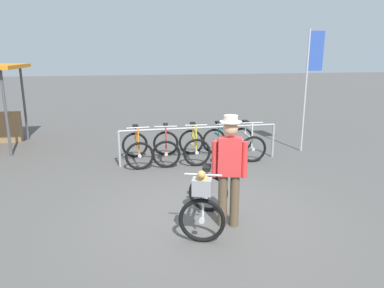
# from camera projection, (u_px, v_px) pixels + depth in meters

# --- Properties ---
(ground_plane) EXTENTS (80.00, 80.00, 0.00)m
(ground_plane) POSITION_uv_depth(u_px,v_px,m) (205.00, 214.00, 5.90)
(ground_plane) COLOR #514F4C
(bike_rack_rail) EXTENTS (3.91, 0.09, 0.88)m
(bike_rack_rail) POSITION_uv_depth(u_px,v_px,m) (200.00, 134.00, 8.61)
(bike_rack_rail) COLOR #99999E
(bike_rack_rail) RESTS_ON ground
(racked_bike_orange) EXTENTS (0.72, 1.13, 0.97)m
(racked_bike_orange) POSITION_uv_depth(u_px,v_px,m) (137.00, 149.00, 8.55)
(racked_bike_orange) COLOR black
(racked_bike_orange) RESTS_ON ground
(racked_bike_red) EXTENTS (0.80, 1.19, 0.98)m
(racked_bike_red) POSITION_uv_depth(u_px,v_px,m) (166.00, 147.00, 8.69)
(racked_bike_red) COLOR black
(racked_bike_red) RESTS_ON ground
(racked_bike_yellow) EXTENTS (0.74, 1.16, 0.98)m
(racked_bike_yellow) POSITION_uv_depth(u_px,v_px,m) (194.00, 146.00, 8.84)
(racked_bike_yellow) COLOR black
(racked_bike_yellow) RESTS_ON ground
(racked_bike_teal) EXTENTS (0.74, 1.15, 0.97)m
(racked_bike_teal) POSITION_uv_depth(u_px,v_px,m) (221.00, 144.00, 8.98)
(racked_bike_teal) COLOR black
(racked_bike_teal) RESTS_ON ground
(racked_bike_white) EXTENTS (0.73, 1.15, 0.97)m
(racked_bike_white) POSITION_uv_depth(u_px,v_px,m) (247.00, 143.00, 9.13)
(racked_bike_white) COLOR black
(racked_bike_white) RESTS_ON ground
(featured_bicycle) EXTENTS (0.98, 1.26, 1.09)m
(featured_bicycle) POSITION_uv_depth(u_px,v_px,m) (205.00, 199.00, 5.29)
(featured_bicycle) COLOR black
(featured_bicycle) RESTS_ON ground
(person_with_featured_bike) EXTENTS (0.51, 0.32, 1.72)m
(person_with_featured_bike) POSITION_uv_depth(u_px,v_px,m) (229.00, 167.00, 5.30)
(person_with_featured_bike) COLOR brown
(person_with_featured_bike) RESTS_ON ground
(banner_flag) EXTENTS (0.45, 0.05, 3.20)m
(banner_flag) POSITION_uv_depth(u_px,v_px,m) (312.00, 68.00, 9.24)
(banner_flag) COLOR #B2B2B7
(banner_flag) RESTS_ON ground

